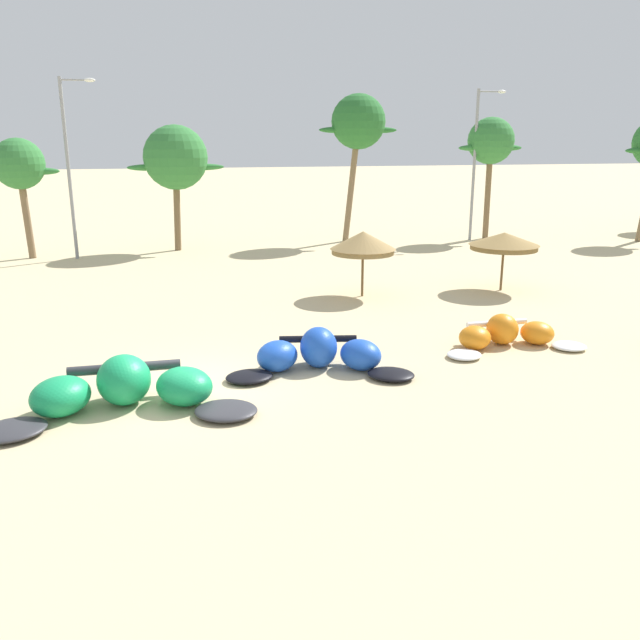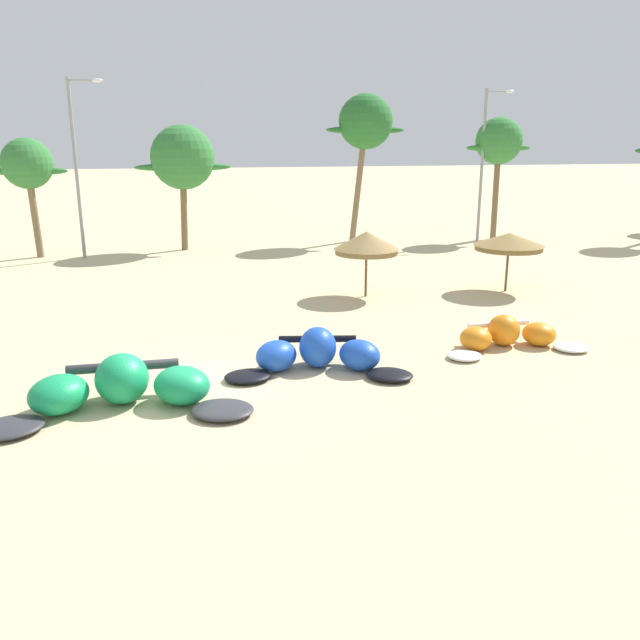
{
  "view_description": "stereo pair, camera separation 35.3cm",
  "coord_description": "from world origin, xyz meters",
  "px_view_note": "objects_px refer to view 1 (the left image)",
  "views": [
    {
      "loc": [
        -0.4,
        -15.9,
        6.12
      ],
      "look_at": [
        4.02,
        2.0,
        1.0
      ],
      "focal_mm": 36.78,
      "sensor_mm": 36.0,
      "label": 1
    },
    {
      "loc": [
        -0.05,
        -15.98,
        6.12
      ],
      "look_at": [
        4.02,
        2.0,
        1.0
      ],
      "focal_mm": 36.78,
      "sensor_mm": 36.0,
      "label": 2
    }
  ],
  "objects_px": {
    "palm_center_left": "(358,123)",
    "lamppost_west_center": "(477,157)",
    "palm_left": "(19,166)",
    "palm_center_right": "(491,143)",
    "kite_center": "(506,335)",
    "lamppost_west": "(71,160)",
    "kite_left": "(124,390)",
    "beach_umbrella_middle": "(504,241)",
    "kite_left_of_center": "(319,355)",
    "beach_umbrella_near_van": "(363,243)",
    "palm_left_of_gap": "(176,158)"
  },
  "relations": [
    {
      "from": "kite_left",
      "to": "palm_left_of_gap",
      "type": "xyz_separation_m",
      "value": [
        2.19,
        22.78,
        4.61
      ]
    },
    {
      "from": "kite_center",
      "to": "lamppost_west",
      "type": "relative_size",
      "value": 0.52
    },
    {
      "from": "kite_left",
      "to": "palm_center_right",
      "type": "xyz_separation_m",
      "value": [
        21.06,
        22.7,
        5.41
      ]
    },
    {
      "from": "palm_center_left",
      "to": "lamppost_west_center",
      "type": "bearing_deg",
      "value": -10.36
    },
    {
      "from": "kite_left_of_center",
      "to": "lamppost_west_center",
      "type": "bearing_deg",
      "value": 54.34
    },
    {
      "from": "kite_left",
      "to": "palm_center_left",
      "type": "bearing_deg",
      "value": 61.43
    },
    {
      "from": "palm_left",
      "to": "palm_left_of_gap",
      "type": "xyz_separation_m",
      "value": [
        7.88,
        0.73,
        0.29
      ]
    },
    {
      "from": "kite_left",
      "to": "palm_center_right",
      "type": "relative_size",
      "value": 0.86
    },
    {
      "from": "kite_left_of_center",
      "to": "palm_center_right",
      "type": "bearing_deg",
      "value": 52.95
    },
    {
      "from": "palm_left_of_gap",
      "to": "palm_center_right",
      "type": "distance_m",
      "value": 18.89
    },
    {
      "from": "kite_center",
      "to": "palm_center_left",
      "type": "relative_size",
      "value": 0.54
    },
    {
      "from": "kite_left",
      "to": "palm_center_right",
      "type": "distance_m",
      "value": 31.44
    },
    {
      "from": "lamppost_west",
      "to": "kite_center",
      "type": "bearing_deg",
      "value": -53.43
    },
    {
      "from": "kite_left_of_center",
      "to": "palm_left",
      "type": "xyz_separation_m",
      "value": [
        -10.75,
        20.53,
        4.35
      ]
    },
    {
      "from": "palm_center_left",
      "to": "lamppost_west",
      "type": "xyz_separation_m",
      "value": [
        -15.98,
        -2.4,
        -1.9
      ]
    },
    {
      "from": "kite_left",
      "to": "palm_center_right",
      "type": "bearing_deg",
      "value": 47.14
    },
    {
      "from": "kite_left",
      "to": "lamppost_west_center",
      "type": "bearing_deg",
      "value": 48.17
    },
    {
      "from": "lamppost_west",
      "to": "lamppost_west_center",
      "type": "xyz_separation_m",
      "value": [
        23.13,
        1.1,
        -0.05
      ]
    },
    {
      "from": "kite_left_of_center",
      "to": "beach_umbrella_near_van",
      "type": "bearing_deg",
      "value": 64.95
    },
    {
      "from": "palm_left_of_gap",
      "to": "palm_center_right",
      "type": "xyz_separation_m",
      "value": [
        18.87,
        -0.08,
        0.81
      ]
    },
    {
      "from": "kite_left",
      "to": "lamppost_west",
      "type": "height_order",
      "value": "lamppost_west"
    },
    {
      "from": "kite_left_of_center",
      "to": "kite_center",
      "type": "xyz_separation_m",
      "value": [
        6.03,
        0.67,
        -0.06
      ]
    },
    {
      "from": "palm_left",
      "to": "palm_center_right",
      "type": "bearing_deg",
      "value": 1.41
    },
    {
      "from": "lamppost_west_center",
      "to": "beach_umbrella_middle",
      "type": "bearing_deg",
      "value": -111.77
    },
    {
      "from": "palm_left_of_gap",
      "to": "lamppost_west",
      "type": "height_order",
      "value": "lamppost_west"
    },
    {
      "from": "kite_left",
      "to": "lamppost_west",
      "type": "distance_m",
      "value": 22.0
    },
    {
      "from": "kite_center",
      "to": "beach_umbrella_middle",
      "type": "xyz_separation_m",
      "value": [
        3.67,
        6.99,
        1.7
      ]
    },
    {
      "from": "kite_left",
      "to": "palm_center_left",
      "type": "relative_size",
      "value": 0.73
    },
    {
      "from": "palm_left",
      "to": "palm_center_left",
      "type": "distance_m",
      "value": 18.79
    },
    {
      "from": "palm_center_left",
      "to": "palm_left",
      "type": "bearing_deg",
      "value": -174.92
    },
    {
      "from": "lamppost_west",
      "to": "beach_umbrella_near_van",
      "type": "bearing_deg",
      "value": -44.61
    },
    {
      "from": "kite_left_of_center",
      "to": "palm_center_right",
      "type": "distance_m",
      "value": 27.1
    },
    {
      "from": "lamppost_west_center",
      "to": "palm_center_left",
      "type": "bearing_deg",
      "value": 169.64
    },
    {
      "from": "palm_center_left",
      "to": "palm_left_of_gap",
      "type": "bearing_deg",
      "value": -175.09
    },
    {
      "from": "beach_umbrella_near_van",
      "to": "palm_center_right",
      "type": "relative_size",
      "value": 0.35
    },
    {
      "from": "palm_center_left",
      "to": "lamppost_west_center",
      "type": "height_order",
      "value": "lamppost_west_center"
    },
    {
      "from": "palm_center_right",
      "to": "lamppost_west_center",
      "type": "xyz_separation_m",
      "value": [
        -1.02,
        -0.31,
        -0.85
      ]
    },
    {
      "from": "kite_center",
      "to": "palm_center_left",
      "type": "xyz_separation_m",
      "value": [
        1.81,
        21.51,
        6.61
      ]
    },
    {
      "from": "palm_center_right",
      "to": "palm_left",
      "type": "bearing_deg",
      "value": -178.59
    },
    {
      "from": "kite_center",
      "to": "lamppost_west",
      "type": "height_order",
      "value": "lamppost_west"
    },
    {
      "from": "beach_umbrella_middle",
      "to": "lamppost_west_center",
      "type": "relative_size",
      "value": 0.32
    },
    {
      "from": "palm_left",
      "to": "palm_center_left",
      "type": "height_order",
      "value": "palm_center_left"
    },
    {
      "from": "kite_left",
      "to": "beach_umbrella_near_van",
      "type": "bearing_deg",
      "value": 47.26
    },
    {
      "from": "palm_left",
      "to": "palm_left_of_gap",
      "type": "bearing_deg",
      "value": 5.32
    },
    {
      "from": "palm_center_left",
      "to": "palm_center_right",
      "type": "xyz_separation_m",
      "value": [
        8.16,
        -1.0,
        -1.1
      ]
    },
    {
      "from": "kite_left_of_center",
      "to": "lamppost_west_center",
      "type": "height_order",
      "value": "lamppost_west_center"
    },
    {
      "from": "palm_left",
      "to": "palm_center_right",
      "type": "relative_size",
      "value": 0.84
    },
    {
      "from": "beach_umbrella_near_van",
      "to": "beach_umbrella_middle",
      "type": "xyz_separation_m",
      "value": [
        5.94,
        -0.38,
        -0.1
      ]
    },
    {
      "from": "kite_left_of_center",
      "to": "lamppost_west_center",
      "type": "relative_size",
      "value": 0.58
    },
    {
      "from": "palm_center_left",
      "to": "palm_center_right",
      "type": "height_order",
      "value": "palm_center_left"
    }
  ]
}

